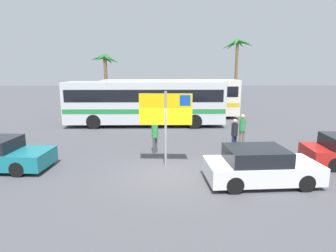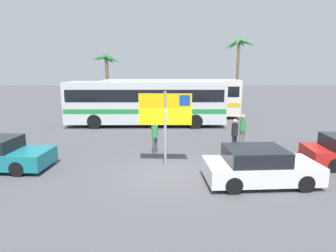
# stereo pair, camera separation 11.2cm
# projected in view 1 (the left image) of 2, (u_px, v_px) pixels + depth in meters

# --- Properties ---
(ground) EXTENTS (120.00, 120.00, 0.00)m
(ground) POSITION_uv_depth(u_px,v_px,m) (170.00, 173.00, 11.47)
(ground) COLOR #4C4C51
(bus_front_coach) EXTENTS (11.27, 2.66, 3.17)m
(bus_front_coach) POSITION_uv_depth(u_px,v_px,m) (145.00, 101.00, 20.69)
(bus_front_coach) COLOR silver
(bus_front_coach) RESTS_ON ground
(bus_rear_coach) EXTENTS (11.27, 2.66, 3.17)m
(bus_rear_coach) POSITION_uv_depth(u_px,v_px,m) (170.00, 96.00, 24.14)
(bus_rear_coach) COLOR silver
(bus_rear_coach) RESTS_ON ground
(ferry_sign) EXTENTS (2.20, 0.17, 3.20)m
(ferry_sign) POSITION_uv_depth(u_px,v_px,m) (167.00, 112.00, 11.83)
(ferry_sign) COLOR gray
(ferry_sign) RESTS_ON ground
(car_white) EXTENTS (4.07, 2.08, 1.32)m
(car_white) POSITION_uv_depth(u_px,v_px,m) (260.00, 166.00, 10.33)
(car_white) COLOR silver
(car_white) RESTS_ON ground
(pedestrian_by_bus) EXTENTS (0.32, 0.32, 1.64)m
(pedestrian_by_bus) POSITION_uv_depth(u_px,v_px,m) (235.00, 132.00, 14.30)
(pedestrian_by_bus) COLOR #1E2347
(pedestrian_by_bus) RESTS_ON ground
(pedestrian_crossing_lot) EXTENTS (0.32, 0.32, 1.62)m
(pedestrian_crossing_lot) POSITION_uv_depth(u_px,v_px,m) (155.00, 134.00, 13.99)
(pedestrian_crossing_lot) COLOR #4C4C51
(pedestrian_crossing_lot) RESTS_ON ground
(pedestrian_near_sign) EXTENTS (0.32, 0.32, 1.73)m
(pedestrian_near_sign) POSITION_uv_depth(u_px,v_px,m) (242.00, 127.00, 15.20)
(pedestrian_near_sign) COLOR #706656
(pedestrian_near_sign) RESTS_ON ground
(palm_tree_seaside) EXTENTS (3.76, 3.54, 7.37)m
(palm_tree_seaside) POSITION_uv_depth(u_px,v_px,m) (237.00, 51.00, 31.53)
(palm_tree_seaside) COLOR brown
(palm_tree_seaside) RESTS_ON ground
(palm_tree_inland) EXTENTS (2.78, 2.74, 5.48)m
(palm_tree_inland) POSITION_uv_depth(u_px,v_px,m) (105.00, 65.00, 27.29)
(palm_tree_inland) COLOR brown
(palm_tree_inland) RESTS_ON ground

